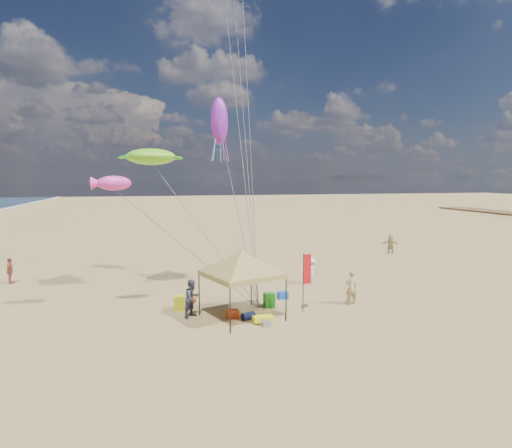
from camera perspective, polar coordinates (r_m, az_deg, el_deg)
The scene contains 19 objects.
ground at distance 21.33m, azimuth 2.03°, elevation -11.60°, with size 280.00×280.00×0.00m, color tan.
canopy_tent at distance 19.73m, azimuth -1.93°, elevation -3.95°, with size 5.60×5.60×3.65m.
feather_flag at distance 21.00m, azimuth 6.68°, elevation -6.43°, with size 0.44×0.11×2.89m.
cooler_red at distance 20.45m, azimuth -3.14°, elevation -11.83°, with size 0.54×0.38×0.38m, color red.
cooler_blue at distance 23.51m, azimuth 3.59°, elevation -9.43°, with size 0.54×0.38×0.38m, color blue.
bag_navy at distance 20.16m, azimuth -1.02°, elevation -12.11°, with size 0.36×0.36×0.60m, color #0E153F.
bag_orange at distance 22.78m, azimuth -8.50°, elevation -10.03°, with size 0.36×0.36×0.60m, color #F24A0D.
chair_green at distance 22.00m, azimuth 1.75°, elevation -10.08°, with size 0.50×0.50×0.70m, color #1E8618.
chair_yellow at distance 21.83m, azimuth -10.21°, elevation -10.31°, with size 0.50×0.50×0.70m, color yellow.
crate_grey at distance 19.30m, azimuth 1.39°, elevation -13.08°, with size 0.34×0.30×0.28m, color gray.
beach_cart at distance 19.74m, azimuth 0.94°, elevation -12.45°, with size 0.90×0.50×0.24m, color #E6F51B.
person_near_a at distance 22.79m, azimuth 12.54°, elevation -8.21°, with size 0.66×0.43×1.81m, color tan.
person_near_b at distance 20.58m, azimuth -8.45°, elevation -9.72°, with size 0.87×0.68×1.79m, color #3E4255.
person_near_c at distance 26.60m, azimuth 7.31°, elevation -6.22°, with size 1.07×0.61×1.65m, color white.
person_far_a at distance 30.61m, azimuth -29.87°, elevation -5.39°, with size 0.95×0.40×1.62m, color #A95541.
person_far_c at distance 38.84m, azimuth 17.43°, elevation -2.56°, with size 1.52×0.48×1.64m, color tan.
turtle_kite at distance 25.00m, azimuth -13.76°, elevation 8.67°, with size 2.75×2.20×0.92m, color #73DB23.
fish_kite at distance 21.25m, azimuth -18.34°, elevation 5.17°, with size 1.58×0.79×0.70m, color #FF3DBB.
squid_kite at distance 28.25m, azimuth -4.92°, elevation 13.45°, with size 1.15×1.15×2.99m, color purple.
Camera 1 is at (-5.72, -19.49, 6.49)m, focal length 30.13 mm.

